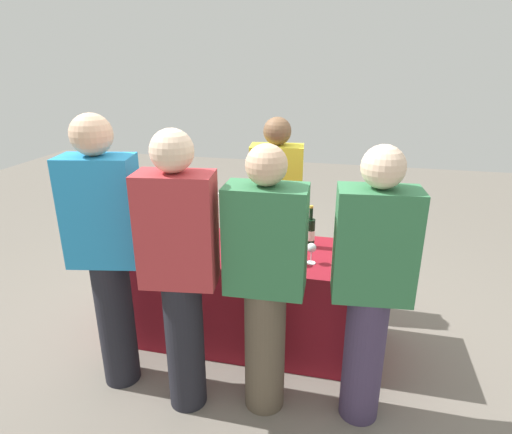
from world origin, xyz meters
TOP-DOWN VIEW (x-y plane):
  - ground_plane at (0.00, 0.00)m, footprint 12.00×12.00m
  - tasting_table at (0.00, 0.00)m, footprint 1.83×0.69m
  - wine_bottle_0 at (-0.72, 0.14)m, footprint 0.07×0.07m
  - wine_bottle_1 at (-0.63, 0.09)m, footprint 0.07×0.07m
  - wine_bottle_2 at (-0.27, 0.16)m, footprint 0.08×0.08m
  - wine_bottle_3 at (-0.10, 0.09)m, footprint 0.08×0.08m
  - wine_bottle_4 at (0.01, 0.14)m, footprint 0.08×0.08m
  - wine_bottle_5 at (0.10, 0.14)m, footprint 0.07×0.07m
  - wine_bottle_6 at (0.37, 0.13)m, footprint 0.07×0.07m
  - wine_bottle_7 at (0.62, 0.13)m, footprint 0.07×0.07m
  - wine_glass_0 at (-0.11, -0.11)m, footprint 0.07×0.07m
  - wine_glass_1 at (0.18, -0.11)m, footprint 0.06×0.06m
  - wine_glass_2 at (0.29, -0.17)m, footprint 0.07×0.07m
  - wine_glass_3 at (0.40, -0.12)m, footprint 0.06×0.06m
  - ice_bucket at (-0.54, -0.03)m, footprint 0.18×0.18m
  - server_pouring at (0.05, 0.53)m, footprint 0.43×0.27m
  - guest_0 at (-0.78, -0.63)m, footprint 0.45×0.31m
  - guest_1 at (-0.27, -0.73)m, footprint 0.44×0.28m
  - guest_2 at (0.20, -0.63)m, footprint 0.45×0.25m
  - guest_3 at (0.77, -0.59)m, footprint 0.44×0.27m
  - menu_board at (-0.66, 0.83)m, footprint 0.56×0.16m

SIDE VIEW (x-z plane):
  - ground_plane at x=0.00m, z-range 0.00..0.00m
  - tasting_table at x=0.00m, z-range 0.00..0.74m
  - menu_board at x=-0.66m, z-range 0.00..0.89m
  - wine_glass_1 at x=0.18m, z-range 0.77..0.90m
  - wine_glass_2 at x=0.29m, z-range 0.77..0.91m
  - wine_glass_0 at x=-0.11m, z-range 0.77..0.92m
  - ice_bucket at x=-0.54m, z-range 0.74..0.95m
  - wine_glass_3 at x=0.40m, z-range 0.78..0.92m
  - wine_bottle_6 at x=0.37m, z-range 0.70..1.01m
  - wine_bottle_3 at x=-0.10m, z-range 0.70..1.01m
  - wine_bottle_0 at x=-0.72m, z-range 0.70..1.02m
  - wine_bottle_1 at x=-0.63m, z-range 0.70..1.02m
  - wine_bottle_5 at x=0.10m, z-range 0.70..1.02m
  - wine_bottle_2 at x=-0.27m, z-range 0.70..1.02m
  - wine_bottle_4 at x=0.01m, z-range 0.70..1.03m
  - wine_bottle_7 at x=0.62m, z-range 0.70..1.02m
  - server_pouring at x=0.05m, z-range 0.06..1.67m
  - guest_2 at x=0.20m, z-range 0.06..1.69m
  - guest_3 at x=0.77m, z-range 0.06..1.70m
  - guest_1 at x=-0.27m, z-range 0.07..1.78m
  - guest_0 at x=-0.78m, z-range 0.08..1.83m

